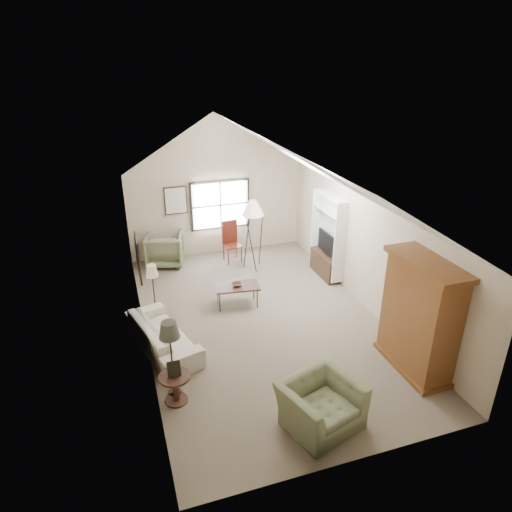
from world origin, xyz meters
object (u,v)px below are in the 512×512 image
object	(u,v)px
armchair_near	(321,404)
coffee_table	(237,295)
armoire	(420,317)
side_table	(176,388)
armchair_far	(165,249)
side_chair	(232,242)
sofa	(163,335)

from	to	relation	value
armchair_near	coffee_table	xyz separation A→B (m)	(-0.22, 3.99, -0.12)
armoire	side_table	world-z (taller)	armoire
armoire	side_table	size ratio (longest dim) A/B	4.13
armchair_far	coffee_table	bearing A→B (deg)	128.40
coffee_table	side_table	bearing A→B (deg)	-124.24
coffee_table	armchair_far	bearing A→B (deg)	114.57
armoire	armchair_far	size ratio (longest dim) A/B	2.20
armchair_far	armoire	bearing A→B (deg)	136.01
armoire	side_chair	distance (m)	5.97
armoire	armchair_near	bearing A→B (deg)	-161.35
side_table	side_chair	bearing A→B (deg)	64.77
armoire	armchair_near	size ratio (longest dim) A/B	1.87
armoire	armchair_far	xyz separation A→B (m)	(-3.78, 6.01, -0.64)
armchair_far	side_chair	bearing A→B (deg)	-178.40
armchair_far	side_chair	size ratio (longest dim) A/B	0.87
armoire	sofa	distance (m)	4.90
sofa	side_chair	bearing A→B (deg)	-49.62
sofa	side_table	distance (m)	1.60
coffee_table	side_table	size ratio (longest dim) A/B	1.89
armoire	side_chair	bearing A→B (deg)	109.17
side_table	side_chair	xyz separation A→B (m)	(2.43, 5.15, 0.31)
coffee_table	armoire	bearing A→B (deg)	-52.11
sofa	coffee_table	world-z (taller)	sofa
sofa	armchair_near	distance (m)	3.52
side_table	coffee_table	bearing A→B (deg)	55.76
armchair_near	side_chair	size ratio (longest dim) A/B	1.02
armoire	side_table	bearing A→B (deg)	174.01
sofa	coffee_table	distance (m)	2.21
side_table	armoire	bearing A→B (deg)	-5.99
sofa	side_chair	xyz separation A→B (m)	(2.43, 3.55, 0.27)
side_chair	armchair_far	bearing A→B (deg)	162.69
armchair_near	coffee_table	bearing A→B (deg)	75.76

